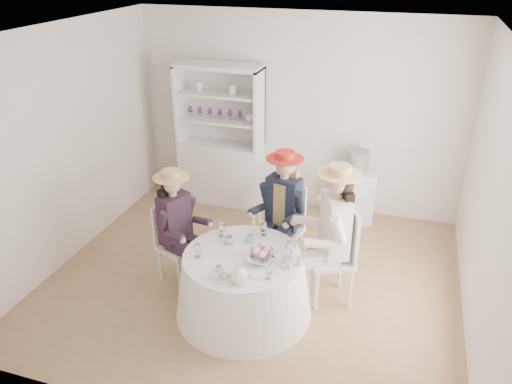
% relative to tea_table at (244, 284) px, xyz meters
% --- Properties ---
extents(ground, '(4.50, 4.50, 0.00)m').
position_rel_tea_table_xyz_m(ground, '(-0.08, 0.58, -0.34)').
color(ground, olive).
rests_on(ground, ground).
extents(ceiling, '(4.50, 4.50, 0.00)m').
position_rel_tea_table_xyz_m(ceiling, '(-0.08, 0.58, 2.36)').
color(ceiling, white).
rests_on(ceiling, wall_back).
extents(wall_back, '(4.50, 0.00, 4.50)m').
position_rel_tea_table_xyz_m(wall_back, '(-0.08, 2.58, 1.01)').
color(wall_back, silver).
rests_on(wall_back, ground).
extents(wall_front, '(4.50, 0.00, 4.50)m').
position_rel_tea_table_xyz_m(wall_front, '(-0.08, -1.42, 1.01)').
color(wall_front, silver).
rests_on(wall_front, ground).
extents(wall_left, '(0.00, 4.50, 4.50)m').
position_rel_tea_table_xyz_m(wall_left, '(-2.33, 0.58, 1.01)').
color(wall_left, silver).
rests_on(wall_left, ground).
extents(wall_right, '(0.00, 4.50, 4.50)m').
position_rel_tea_table_xyz_m(wall_right, '(2.17, 0.58, 1.01)').
color(wall_right, silver).
rests_on(wall_right, ground).
extents(tea_table, '(1.39, 1.39, 0.68)m').
position_rel_tea_table_xyz_m(tea_table, '(0.00, 0.00, 0.00)').
color(tea_table, white).
rests_on(tea_table, ground).
extents(hutch, '(1.30, 0.74, 2.01)m').
position_rel_tea_table_xyz_m(hutch, '(-1.13, 2.34, 0.38)').
color(hutch, silver).
rests_on(hutch, ground).
extents(side_table, '(0.58, 0.58, 0.71)m').
position_rel_tea_table_xyz_m(side_table, '(0.80, 2.33, 0.02)').
color(side_table, silver).
rests_on(side_table, ground).
extents(hatbox, '(0.32, 0.32, 0.29)m').
position_rel_tea_table_xyz_m(hatbox, '(0.80, 2.33, 0.52)').
color(hatbox, black).
rests_on(hatbox, side_table).
extents(guest_left, '(0.56, 0.51, 1.34)m').
position_rel_tea_table_xyz_m(guest_left, '(-0.87, 0.31, 0.42)').
color(guest_left, silver).
rests_on(guest_left, ground).
extents(guest_mid, '(0.54, 0.58, 1.45)m').
position_rel_tea_table_xyz_m(guest_mid, '(0.16, 0.91, 0.48)').
color(guest_mid, silver).
rests_on(guest_mid, ground).
extents(guest_right, '(0.65, 0.59, 1.54)m').
position_rel_tea_table_xyz_m(guest_right, '(0.78, 0.49, 0.53)').
color(guest_right, silver).
rests_on(guest_right, ground).
extents(spare_chair, '(0.47, 0.47, 1.05)m').
position_rel_tea_table_xyz_m(spare_chair, '(-0.21, 1.60, 0.23)').
color(spare_chair, silver).
rests_on(spare_chair, ground).
extents(teacup_a, '(0.12, 0.12, 0.07)m').
position_rel_tea_table_xyz_m(teacup_a, '(-0.21, 0.17, 0.38)').
color(teacup_a, white).
rests_on(teacup_a, tea_table).
extents(teacup_b, '(0.09, 0.09, 0.07)m').
position_rel_tea_table_xyz_m(teacup_b, '(-0.02, 0.26, 0.38)').
color(teacup_b, white).
rests_on(teacup_b, tea_table).
extents(teacup_c, '(0.11, 0.11, 0.07)m').
position_rel_tea_table_xyz_m(teacup_c, '(0.25, 0.08, 0.38)').
color(teacup_c, white).
rests_on(teacup_c, tea_table).
extents(flower_bowl, '(0.25, 0.25, 0.06)m').
position_rel_tea_table_xyz_m(flower_bowl, '(0.19, -0.07, 0.37)').
color(flower_bowl, white).
rests_on(flower_bowl, tea_table).
extents(flower_arrangement, '(0.18, 0.18, 0.07)m').
position_rel_tea_table_xyz_m(flower_arrangement, '(0.19, 0.00, 0.43)').
color(flower_arrangement, '#D76B92').
rests_on(flower_arrangement, tea_table).
extents(table_teapot, '(0.22, 0.16, 0.17)m').
position_rel_tea_table_xyz_m(table_teapot, '(0.11, -0.42, 0.42)').
color(table_teapot, white).
rests_on(table_teapot, tea_table).
extents(sandwich_plate, '(0.26, 0.26, 0.06)m').
position_rel_tea_table_xyz_m(sandwich_plate, '(-0.06, -0.36, 0.36)').
color(sandwich_plate, white).
rests_on(sandwich_plate, tea_table).
extents(cupcake_stand, '(0.22, 0.22, 0.21)m').
position_rel_tea_table_xyz_m(cupcake_stand, '(0.49, -0.00, 0.42)').
color(cupcake_stand, white).
rests_on(cupcake_stand, tea_table).
extents(stemware_set, '(0.91, 0.95, 0.15)m').
position_rel_tea_table_xyz_m(stemware_set, '(0.00, 0.00, 0.42)').
color(stemware_set, white).
rests_on(stemware_set, tea_table).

